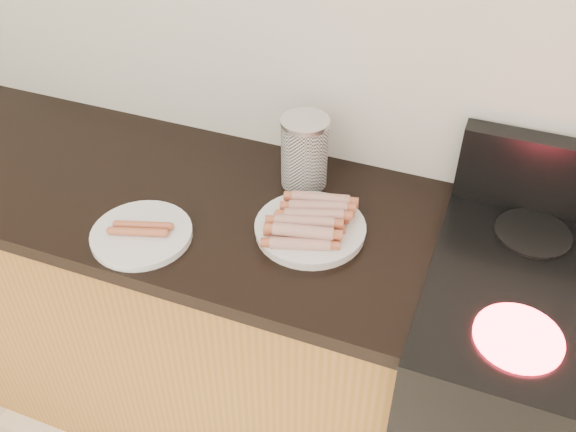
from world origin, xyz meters
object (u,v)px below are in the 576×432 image
at_px(main_plate, 310,230).
at_px(mug, 302,170).
at_px(stove, 552,422).
at_px(canister, 304,152).
at_px(side_plate, 142,234).

xyz_separation_m(main_plate, mug, (-0.09, 0.18, 0.04)).
bearing_deg(mug, stove, -13.07).
xyz_separation_m(canister, mug, (-0.00, -0.01, -0.05)).
height_order(stove, side_plate, side_plate).
distance_m(stove, side_plate, 1.15).
distance_m(stove, main_plate, 0.81).
bearing_deg(stove, canister, 166.29).
bearing_deg(main_plate, canister, 114.24).
xyz_separation_m(main_plate, canister, (-0.08, 0.19, 0.09)).
xyz_separation_m(stove, main_plate, (-0.68, -0.00, 0.45)).
relative_size(stove, mug, 10.16).
height_order(stove, main_plate, main_plate).
bearing_deg(stove, mug, 166.93).
relative_size(main_plate, canister, 1.37).
xyz_separation_m(stove, side_plate, (-1.05, -0.16, 0.45)).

